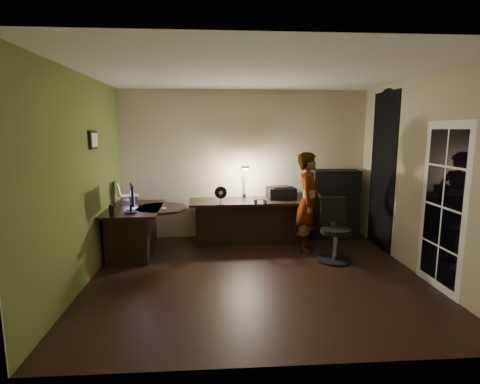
{
  "coord_description": "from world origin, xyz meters",
  "views": [
    {
      "loc": [
        -0.57,
        -4.86,
        1.99
      ],
      "look_at": [
        -0.15,
        1.05,
        1.0
      ],
      "focal_mm": 28.0,
      "sensor_mm": 36.0,
      "label": 1
    }
  ],
  "objects": [
    {
      "name": "pen",
      "position": [
        -1.73,
        1.09,
        0.79
      ],
      "size": [
        0.06,
        0.14,
        0.01
      ],
      "primitive_type": "cube",
      "rotation": [
        0.0,
        0.0,
        0.33
      ],
      "color": "black",
      "rests_on": "desk_left"
    },
    {
      "name": "mouse",
      "position": [
        -1.34,
        0.81,
        0.8
      ],
      "size": [
        0.06,
        0.09,
        0.03
      ],
      "primitive_type": "ellipsoid",
      "rotation": [
        0.0,
        0.0,
        0.06
      ],
      "color": "silver",
      "rests_on": "desk_left"
    },
    {
      "name": "ceiling",
      "position": [
        0.0,
        0.0,
        2.71
      ],
      "size": [
        4.5,
        4.0,
        0.01
      ],
      "primitive_type": "cube",
      "color": "silver",
      "rests_on": "floor"
    },
    {
      "name": "framed_picture",
      "position": [
        -2.22,
        0.45,
        1.85
      ],
      "size": [
        0.04,
        0.3,
        0.25
      ],
      "primitive_type": "cube",
      "color": "black",
      "rests_on": "wall_left"
    },
    {
      "name": "office_chair",
      "position": [
        1.27,
        0.51,
        0.48
      ],
      "size": [
        0.59,
        0.59,
        0.96
      ],
      "primitive_type": "cube",
      "rotation": [
        0.0,
        0.0,
        -0.1
      ],
      "color": "black",
      "rests_on": "floor"
    },
    {
      "name": "phone",
      "position": [
        -1.11,
        0.65,
        0.79
      ],
      "size": [
        0.1,
        0.15,
        0.01
      ],
      "primitive_type": "cube",
      "rotation": [
        0.0,
        0.0,
        -0.19
      ],
      "color": "black",
      "rests_on": "desk_left"
    },
    {
      "name": "wall_right",
      "position": [
        2.25,
        0.0,
        1.35
      ],
      "size": [
        0.01,
        4.0,
        2.7
      ],
      "primitive_type": "cube",
      "color": "tan",
      "rests_on": "floor"
    },
    {
      "name": "arched_doorway",
      "position": [
        2.24,
        1.15,
        1.3
      ],
      "size": [
        0.01,
        0.9,
        2.6
      ],
      "primitive_type": "cube",
      "color": "black",
      "rests_on": "floor"
    },
    {
      "name": "wall_front",
      "position": [
        0.0,
        -2.0,
        1.35
      ],
      "size": [
        4.5,
        0.01,
        2.7
      ],
      "primitive_type": "cube",
      "color": "tan",
      "rests_on": "floor"
    },
    {
      "name": "laptop",
      "position": [
        -1.99,
        1.36,
        1.02
      ],
      "size": [
        0.44,
        0.42,
        0.24
      ],
      "primitive_type": "cube",
      "rotation": [
        0.0,
        0.0,
        0.34
      ],
      "color": "silver",
      "rests_on": "laptop_stand"
    },
    {
      "name": "printer",
      "position": [
        0.63,
        1.69,
        0.88
      ],
      "size": [
        0.51,
        0.42,
        0.22
      ],
      "primitive_type": "cube",
      "rotation": [
        0.0,
        0.0,
        0.08
      ],
      "color": "black",
      "rests_on": "desk_right"
    },
    {
      "name": "floor",
      "position": [
        0.0,
        0.0,
        -0.01
      ],
      "size": [
        4.5,
        4.0,
        0.01
      ],
      "primitive_type": "cube",
      "color": "black",
      "rests_on": "ground"
    },
    {
      "name": "desk_right",
      "position": [
        0.03,
        1.55,
        0.38
      ],
      "size": [
        2.06,
        0.78,
        0.77
      ],
      "primitive_type": "cube",
      "rotation": [
        0.0,
        0.0,
        0.03
      ],
      "color": "black",
      "rests_on": "floor"
    },
    {
      "name": "notepad",
      "position": [
        -1.84,
        0.9,
        0.79
      ],
      "size": [
        0.16,
        0.21,
        0.01
      ],
      "primitive_type": "cube",
      "rotation": [
        0.0,
        0.0,
        -0.07
      ],
      "color": "silver",
      "rests_on": "desk_left"
    },
    {
      "name": "wall_back",
      "position": [
        0.0,
        2.0,
        1.35
      ],
      "size": [
        4.5,
        0.01,
        2.7
      ],
      "primitive_type": "cube",
      "color": "tan",
      "rests_on": "floor"
    },
    {
      "name": "monitor",
      "position": [
        -1.79,
        0.61,
        0.94
      ],
      "size": [
        0.21,
        0.46,
        0.3
      ],
      "primitive_type": "cube",
      "rotation": [
        0.0,
        0.0,
        0.28
      ],
      "color": "black",
      "rests_on": "desk_left"
    },
    {
      "name": "person",
      "position": [
        0.97,
        1.05,
        0.82
      ],
      "size": [
        0.58,
        0.69,
        1.63
      ],
      "primitive_type": "imported",
      "rotation": [
        0.0,
        0.0,
        1.18
      ],
      "color": "#D8A88C",
      "rests_on": "floor"
    },
    {
      "name": "headphones",
      "position": [
        0.2,
        1.19,
        0.82
      ],
      "size": [
        0.21,
        0.15,
        0.09
      ],
      "primitive_type": "cube",
      "rotation": [
        0.0,
        0.0,
        0.42
      ],
      "color": "navy",
      "rests_on": "desk_right"
    },
    {
      "name": "french_door",
      "position": [
        2.24,
        -0.55,
        1.05
      ],
      "size": [
        0.02,
        0.92,
        2.1
      ],
      "primitive_type": "cube",
      "color": "white",
      "rests_on": "floor"
    },
    {
      "name": "wall_left",
      "position": [
        -2.25,
        0.0,
        1.35
      ],
      "size": [
        0.01,
        4.0,
        2.7
      ],
      "primitive_type": "cube",
      "color": "tan",
      "rests_on": "floor"
    },
    {
      "name": "cabinet",
      "position": [
        1.65,
        1.78,
        0.63
      ],
      "size": [
        0.86,
        0.46,
        1.26
      ],
      "primitive_type": "cube",
      "rotation": [
        0.0,
        0.0,
        -0.05
      ],
      "color": "black",
      "rests_on": "floor"
    },
    {
      "name": "desk_left",
      "position": [
        -1.83,
        1.02,
        0.39
      ],
      "size": [
        0.85,
        1.36,
        0.77
      ],
      "primitive_type": "cube",
      "rotation": [
        0.0,
        0.0,
        0.02
      ],
      "color": "black",
      "rests_on": "floor"
    },
    {
      "name": "laptop_stand",
      "position": [
        -1.99,
        1.36,
        0.84
      ],
      "size": [
        0.32,
        0.29,
        0.11
      ],
      "primitive_type": "cube",
      "rotation": [
        0.0,
        0.0,
        0.28
      ],
      "color": "silver",
      "rests_on": "desk_left"
    },
    {
      "name": "green_wall_overlay",
      "position": [
        -2.24,
        0.0,
        1.35
      ],
      "size": [
        0.0,
        4.0,
        2.7
      ],
      "primitive_type": "cube",
      "color": "#566A2B",
      "rests_on": "floor"
    },
    {
      "name": "desk_lamp",
      "position": [
        -0.02,
        1.83,
        1.08
      ],
      "size": [
        0.24,
        0.31,
        0.62
      ],
      "primitive_type": "cube",
      "rotation": [
        0.0,
        0.0,
        -0.34
      ],
      "color": "black",
      "rests_on": "desk_right"
    },
    {
      "name": "desk_fan",
      "position": [
        -0.46,
        1.14,
        0.93
      ],
      "size": [
        0.21,
        0.12,
        0.31
      ],
      "primitive_type": "cube",
      "rotation": [
        0.0,
        0.0,
        0.08
      ],
      "color": "black",
      "rests_on": "desk_right"
    },
    {
      "name": "speaker",
      "position": [
        -1.99,
        0.31,
        0.88
      ],
      "size": [
        0.09,
        0.09,
        0.18
      ],
      "primitive_type": "cylinder",
      "rotation": [
        0.0,
        0.0,
        0.24
      ],
      "color": "black",
      "rests_on": "desk_left"
    }
  ]
}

